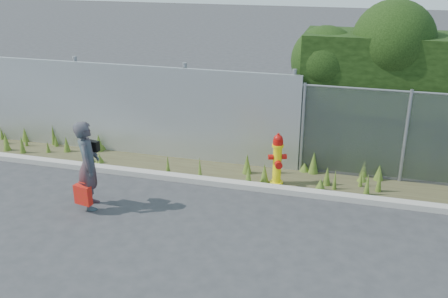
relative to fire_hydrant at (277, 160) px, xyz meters
name	(u,v)px	position (x,y,z in m)	size (l,w,h in m)	color
ground	(219,230)	(-0.65, -2.16, -0.56)	(80.00, 80.00, 0.00)	#333335
curb	(243,185)	(-0.65, -0.36, -0.50)	(16.00, 0.22, 0.12)	#ADA79C
weed_strip	(254,169)	(-0.57, 0.36, -0.43)	(16.00, 1.35, 0.55)	#454027
corrugated_fence	(124,109)	(-3.90, 0.85, 0.54)	(8.50, 0.21, 2.30)	#AFB2B6
fire_hydrant	(277,160)	(0.00, 0.00, 0.00)	(0.39, 0.35, 1.16)	yellow
woman	(88,165)	(-3.30, -1.93, 0.31)	(0.64, 0.42, 1.75)	#0F5D63
red_tote_bag	(83,195)	(-3.32, -2.18, -0.20)	(0.35, 0.13, 0.45)	#BB2C0A
black_shoulder_bag	(92,146)	(-3.30, -1.70, 0.62)	(0.27, 0.11, 0.20)	black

